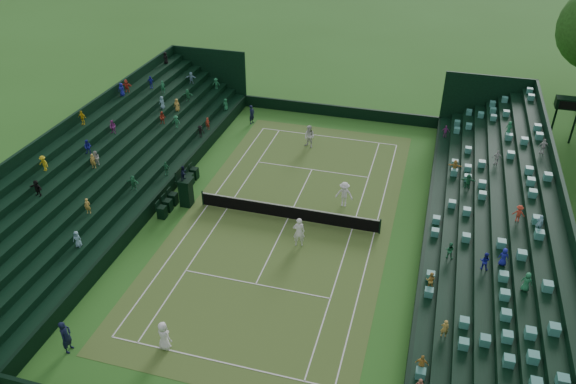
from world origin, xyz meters
The scene contains 17 objects.
ground centered at (0.00, 0.00, 0.00)m, with size 160.00×160.00×0.00m, color #2E6620.
court_surface centered at (0.00, 0.00, 0.01)m, with size 12.97×26.77×0.01m, color #357B29.
perimeter_wall_north centered at (0.00, 15.88, 0.50)m, with size 17.17×0.20×1.00m, color black.
perimeter_wall_east centered at (8.48, 0.00, 0.50)m, with size 0.20×31.77×1.00m, color black.
perimeter_wall_west centered at (-8.48, 0.00, 0.50)m, with size 0.20×31.77×1.00m, color black.
north_grandstand centered at (12.66, 0.00, 1.55)m, with size 6.60×32.00×4.90m.
south_grandstand centered at (-12.66, 0.00, 1.55)m, with size 6.60×32.00×4.90m.
tennis_net centered at (0.00, 0.00, 0.53)m, with size 11.67×0.10×1.06m.
scoreboard_tower centered at (17.75, 16.00, 3.14)m, with size 2.00×1.00×3.70m.
umpire_chair centered at (-6.81, -0.28, 1.25)m, with size 0.93×0.93×2.92m.
courtside_chairs centered at (-7.70, 0.46, 0.44)m, with size 0.54×5.51×1.16m.
player_near_west centered at (-2.70, -11.77, 0.79)m, with size 0.77×0.50×1.58m, color white.
player_near_east centered at (1.35, -2.44, 0.96)m, with size 0.70×0.46×1.93m, color white.
player_far_west centered at (-1.05, 9.76, 0.90)m, with size 0.88×0.68×1.80m, color silver.
player_far_east centered at (3.10, 2.41, 0.88)m, with size 1.14×0.66×1.77m, color white.
line_judge_north centered at (-6.71, 12.60, 0.82)m, with size 0.59×0.39×1.63m, color black.
line_judge_south centered at (-6.97, -13.14, 0.89)m, with size 0.65×0.43×1.78m, color black.
Camera 1 is at (7.91, -27.95, 20.48)m, focal length 35.00 mm.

